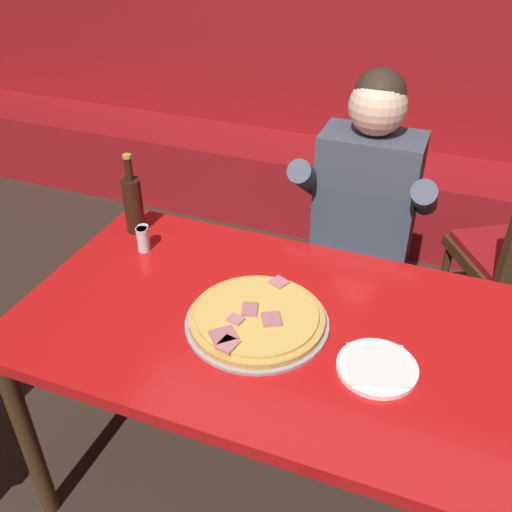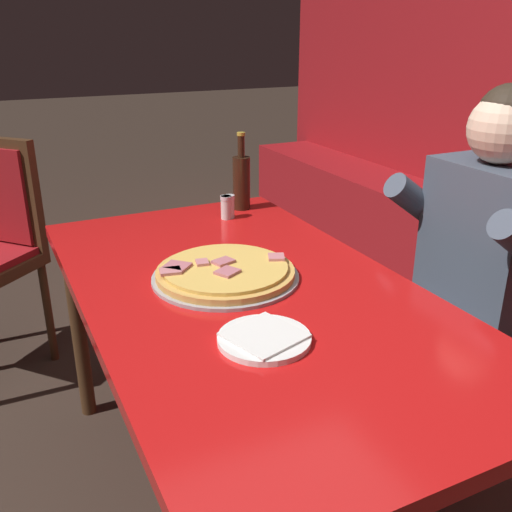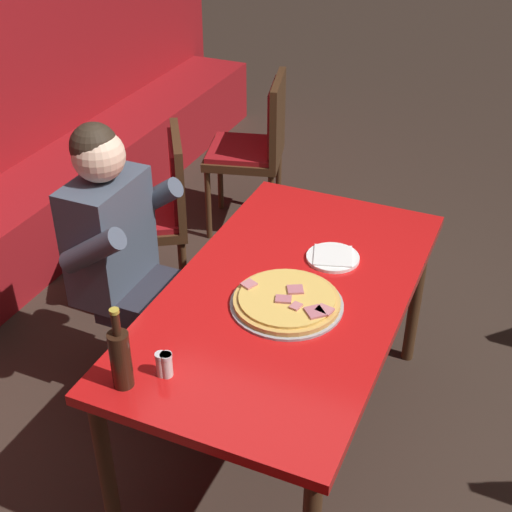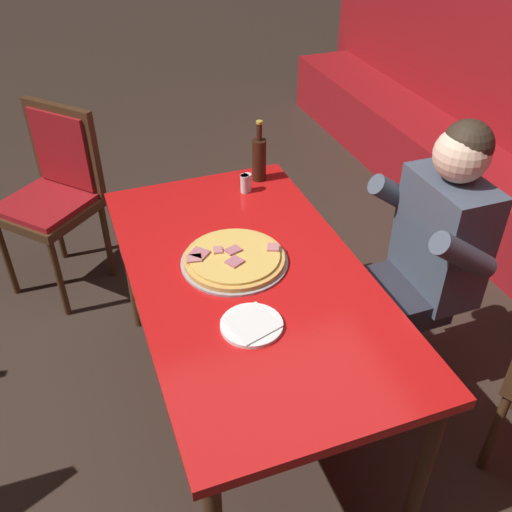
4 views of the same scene
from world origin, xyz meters
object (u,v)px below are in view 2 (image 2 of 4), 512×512
shaker_black_pepper (226,209)px  diner_seated_blue_shirt (462,271)px  shaker_red_pepper_flakes (226,208)px  pizza (225,273)px  shaker_parmesan (230,208)px  main_dining_table (248,313)px  beer_bottle (241,181)px  plate_white_paper (264,338)px

shaker_black_pepper → diner_seated_blue_shirt: 0.83m
diner_seated_blue_shirt → shaker_black_pepper: bearing=-138.9°
shaker_red_pepper_flakes → shaker_black_pepper: size_ratio=1.00×
pizza → shaker_red_pepper_flakes: bearing=156.7°
pizza → diner_seated_blue_shirt: (0.13, 0.76, -0.08)m
shaker_black_pepper → shaker_parmesan: 0.02m
main_dining_table → diner_seated_blue_shirt: diner_seated_blue_shirt is taller
main_dining_table → beer_bottle: beer_bottle is taller
main_dining_table → pizza: 0.13m
main_dining_table → pizza: pizza is taller
pizza → shaker_parmesan: (-0.50, 0.23, 0.02)m
shaker_black_pepper → shaker_parmesan: size_ratio=1.00×
pizza → shaker_black_pepper: size_ratio=4.76×
pizza → diner_seated_blue_shirt: diner_seated_blue_shirt is taller
diner_seated_blue_shirt → plate_white_paper: bearing=-74.9°
main_dining_table → beer_bottle: size_ratio=5.34×
shaker_red_pepper_flakes → shaker_parmesan: size_ratio=1.00×
beer_bottle → shaker_parmesan: (0.09, -0.09, -0.07)m
main_dining_table → shaker_black_pepper: shaker_black_pepper is taller
beer_bottle → pizza: bearing=-28.5°
shaker_red_pepper_flakes → diner_seated_blue_shirt: 0.84m
pizza → beer_bottle: (-0.58, 0.32, 0.09)m
main_dining_table → shaker_black_pepper: size_ratio=18.14×
shaker_red_pepper_flakes → diner_seated_blue_shirt: bearing=41.0°
main_dining_table → shaker_red_pepper_flakes: size_ratio=18.14×
main_dining_table → shaker_parmesan: size_ratio=18.14×
pizza → shaker_black_pepper: 0.53m
plate_white_paper → shaker_black_pepper: bearing=162.3°
pizza → plate_white_paper: 0.36m
pizza → shaker_parmesan: shaker_parmesan is taller
plate_white_paper → shaker_black_pepper: 0.88m
beer_bottle → shaker_black_pepper: 0.16m
shaker_black_pepper → shaker_red_pepper_flakes: bearing=-170.3°
plate_white_paper → shaker_red_pepper_flakes: 0.89m
beer_bottle → shaker_black_pepper: beer_bottle is taller
plate_white_paper → beer_bottle: bearing=158.3°
pizza → diner_seated_blue_shirt: 0.77m
pizza → shaker_red_pepper_flakes: shaker_red_pepper_flakes is taller
shaker_red_pepper_flakes → diner_seated_blue_shirt: size_ratio=0.07×
pizza → plate_white_paper: bearing=-9.0°
pizza → shaker_red_pepper_flakes: (-0.49, 0.21, 0.02)m
beer_bottle → plate_white_paper: bearing=-21.7°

